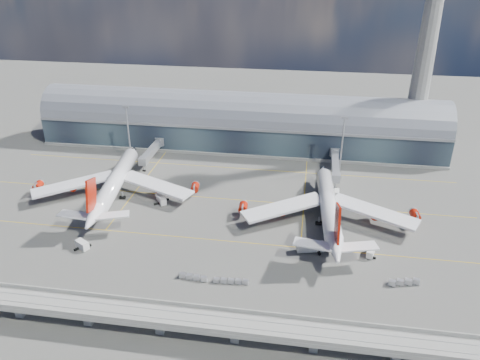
# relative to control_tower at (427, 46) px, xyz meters

# --- Properties ---
(ground) EXTENTS (500.00, 500.00, 0.00)m
(ground) POSITION_rel_control_tower_xyz_m (-85.00, -83.00, -51.64)
(ground) COLOR #474744
(ground) RESTS_ON ground
(taxi_lines) EXTENTS (200.00, 80.12, 0.01)m
(taxi_lines) POSITION_rel_control_tower_xyz_m (-85.00, -60.89, -51.63)
(taxi_lines) COLOR gold
(taxi_lines) RESTS_ON ground
(terminal) EXTENTS (200.00, 30.00, 28.00)m
(terminal) POSITION_rel_control_tower_xyz_m (-85.00, -5.01, -40.30)
(terminal) COLOR #1E2632
(terminal) RESTS_ON ground
(control_tower) EXTENTS (19.00, 19.00, 103.00)m
(control_tower) POSITION_rel_control_tower_xyz_m (0.00, 0.00, 0.00)
(control_tower) COLOR gray
(control_tower) RESTS_ON ground
(guideway) EXTENTS (220.00, 8.50, 7.20)m
(guideway) POSITION_rel_control_tower_xyz_m (-85.00, -138.00, -46.34)
(guideway) COLOR gray
(guideway) RESTS_ON ground
(floodlight_mast_left) EXTENTS (3.00, 0.70, 25.70)m
(floodlight_mast_left) POSITION_rel_control_tower_xyz_m (-135.00, -28.00, -38.00)
(floodlight_mast_left) COLOR gray
(floodlight_mast_left) RESTS_ON ground
(floodlight_mast_right) EXTENTS (3.00, 0.70, 25.70)m
(floodlight_mast_right) POSITION_rel_control_tower_xyz_m (-35.00, -28.00, -38.00)
(floodlight_mast_right) COLOR gray
(floodlight_mast_right) RESTS_ON ground
(airliner_left) EXTENTS (67.95, 71.48, 21.79)m
(airliner_left) POSITION_rel_control_tower_xyz_m (-126.23, -68.25, -45.41)
(airliner_left) COLOR white
(airliner_left) RESTS_ON ground
(airliner_right) EXTENTS (66.82, 69.85, 22.15)m
(airliner_right) POSITION_rel_control_tower_xyz_m (-40.86, -74.48, -45.89)
(airliner_right) COLOR white
(airliner_right) RESTS_ON ground
(jet_bridge_left) EXTENTS (4.40, 28.00, 7.25)m
(jet_bridge_left) POSITION_rel_control_tower_xyz_m (-123.05, -29.88, -46.46)
(jet_bridge_left) COLOR gray
(jet_bridge_left) RESTS_ON ground
(jet_bridge_right) EXTENTS (4.40, 32.00, 7.25)m
(jet_bridge_right) POSITION_rel_control_tower_xyz_m (-37.48, -31.82, -46.46)
(jet_bridge_right) COLOR gray
(jet_bridge_right) RESTS_ON ground
(service_truck_0) EXTENTS (5.84, 6.99, 2.87)m
(service_truck_0) POSITION_rel_control_tower_xyz_m (-106.28, -70.11, -50.15)
(service_truck_0) COLOR silver
(service_truck_0) RESTS_ON ground
(service_truck_1) EXTENTS (5.56, 4.59, 2.94)m
(service_truck_1) POSITION_rel_control_tower_xyz_m (-122.81, -105.18, -50.15)
(service_truck_1) COLOR silver
(service_truck_1) RESTS_ON ground
(service_truck_2) EXTENTS (9.47, 4.54, 3.31)m
(service_truck_2) POSITION_rel_control_tower_xyz_m (-46.78, -94.69, -49.92)
(service_truck_2) COLOR silver
(service_truck_2) RESTS_ON ground
(service_truck_3) EXTENTS (3.47, 5.72, 2.59)m
(service_truck_3) POSITION_rel_control_tower_xyz_m (-26.98, -93.95, -50.31)
(service_truck_3) COLOR silver
(service_truck_3) RESTS_ON ground
(service_truck_4) EXTENTS (2.29, 4.44, 2.54)m
(service_truck_4) POSITION_rel_control_tower_xyz_m (-37.04, -53.35, -50.35)
(service_truck_4) COLOR silver
(service_truck_4) RESTS_ON ground
(service_truck_5) EXTENTS (4.95, 7.21, 3.26)m
(service_truck_5) POSITION_rel_control_tower_xyz_m (-132.08, -50.26, -49.97)
(service_truck_5) COLOR silver
(service_truck_5) RESTS_ON ground
(cargo_train_0) EXTENTS (9.28, 2.38, 1.53)m
(cargo_train_0) POSITION_rel_control_tower_xyz_m (-81.90, -115.27, -50.84)
(cargo_train_0) COLOR gray
(cargo_train_0) RESTS_ON ground
(cargo_train_1) EXTENTS (10.96, 2.11, 1.45)m
(cargo_train_1) POSITION_rel_control_tower_xyz_m (-70.09, -115.32, -50.88)
(cargo_train_1) COLOR gray
(cargo_train_1) RESTS_ON ground
(cargo_train_2) EXTENTS (10.03, 3.96, 1.66)m
(cargo_train_2) POSITION_rel_control_tower_xyz_m (-18.40, -107.74, -50.77)
(cargo_train_2) COLOR gray
(cargo_train_2) RESTS_ON ground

